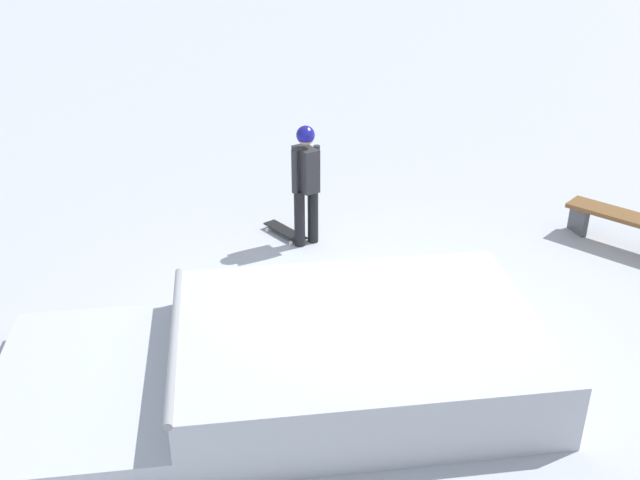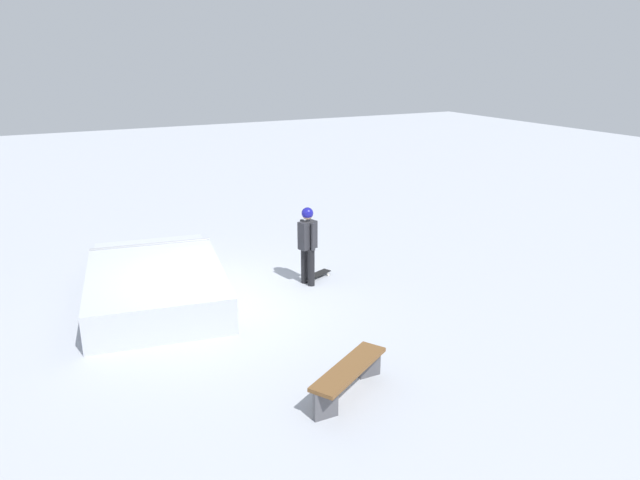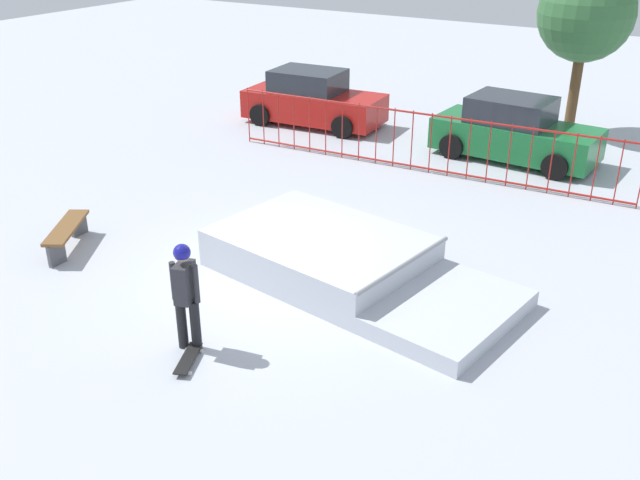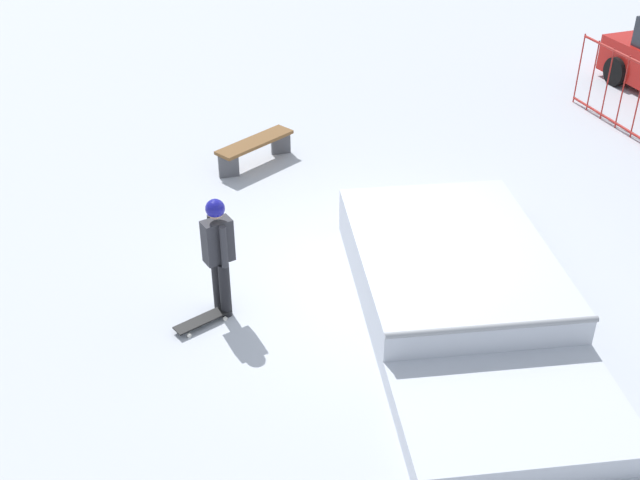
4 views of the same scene
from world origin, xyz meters
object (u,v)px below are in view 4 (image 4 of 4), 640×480
skate_ramp (459,289)px  park_bench (255,147)px  skateboard (203,320)px  skater (218,248)px

skate_ramp → park_bench: skate_ramp is taller
skateboard → park_bench: park_bench is taller
skater → skateboard: 1.01m
skater → park_bench: size_ratio=1.09×
skateboard → skate_ramp: bearing=-32.9°
skate_ramp → skateboard: skate_ramp is taller
skate_ramp → park_bench: (-5.04, -1.72, 0.04)m
skateboard → park_bench: size_ratio=0.52×
skate_ramp → skateboard: bearing=-91.1°
skater → skateboard: skater is taller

